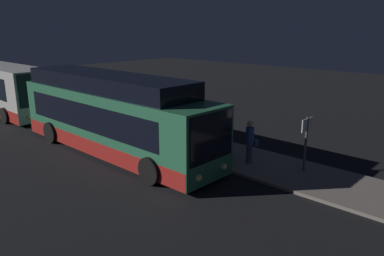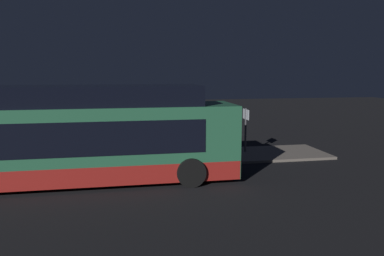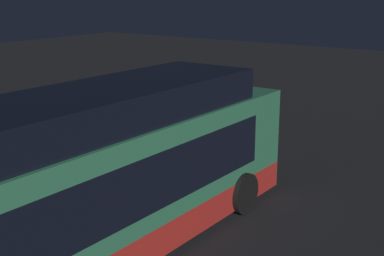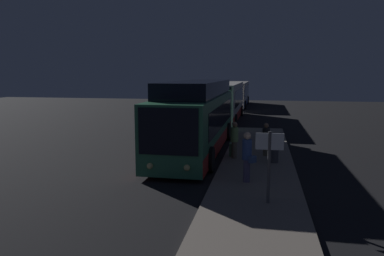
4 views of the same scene
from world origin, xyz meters
TOP-DOWN VIEW (x-y plane):
  - ground at (0.00, 0.00)m, footprint 80.00×80.00m
  - platform at (0.00, 3.19)m, footprint 20.00×3.18m
  - bus_lead at (-1.75, -0.01)m, footprint 11.94×2.87m
  - passenger_boarding at (0.10, 2.10)m, footprint 0.46×0.46m
  - passenger_waiting at (-0.66, 3.57)m, footprint 0.43×0.57m
  - passenger_with_bags at (3.95, 2.87)m, footprint 0.57×0.60m
  - suitcase at (-0.39, 1.96)m, footprint 0.34×0.25m
  - sign_post at (6.07, 3.61)m, footprint 0.10×0.84m
  - trash_bin at (0.63, 3.89)m, footprint 0.44×0.44m

SIDE VIEW (x-z plane):
  - ground at x=0.00m, z-range 0.00..0.00m
  - platform at x=0.00m, z-range 0.00..0.12m
  - suitcase at x=-0.39m, z-range 0.00..0.85m
  - trash_bin at x=0.63m, z-range 0.12..0.77m
  - passenger_waiting at x=-0.66m, z-range 0.19..1.77m
  - passenger_boarding at x=0.10m, z-range 0.20..1.91m
  - passenger_with_bags at x=3.95m, z-range 0.22..2.07m
  - sign_post at x=6.07m, z-range 0.47..2.69m
  - bus_lead at x=-1.75m, z-range -0.16..3.50m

